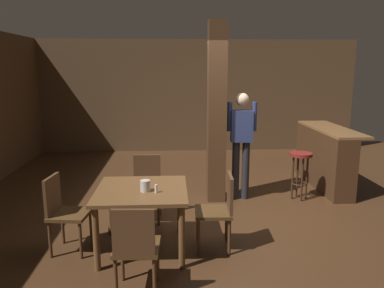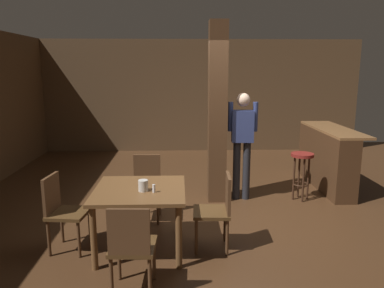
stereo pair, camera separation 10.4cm
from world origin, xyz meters
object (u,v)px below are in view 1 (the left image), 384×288
at_px(chair_north, 147,184).
at_px(bar_stool_near, 300,164).
at_px(chair_south, 136,245).
at_px(napkin_cup, 145,186).
at_px(standing_person, 241,138).
at_px(chair_west, 63,210).
at_px(dining_table, 142,198).
at_px(bar_counter, 324,157).
at_px(chair_east, 220,207).
at_px(salt_shaker, 156,189).

relative_size(chair_north, bar_stool_near, 1.16).
bearing_deg(chair_south, bar_stool_near, 46.44).
distance_m(chair_south, napkin_cup, 0.88).
height_order(napkin_cup, standing_person, standing_person).
xyz_separation_m(chair_west, napkin_cup, (0.95, -0.11, 0.30)).
distance_m(dining_table, bar_counter, 3.81).
bearing_deg(chair_north, dining_table, -89.49).
xyz_separation_m(chair_north, bar_stool_near, (2.42, 0.68, 0.07)).
distance_m(dining_table, chair_north, 0.94).
height_order(chair_north, chair_west, same).
distance_m(chair_east, salt_shaker, 0.79).
xyz_separation_m(chair_west, bar_stool_near, (3.32, 1.60, 0.07)).
bearing_deg(chair_north, bar_stool_near, 15.70).
relative_size(salt_shaker, bar_counter, 0.05).
xyz_separation_m(chair_east, salt_shaker, (-0.73, -0.12, 0.28)).
distance_m(dining_table, bar_stool_near, 2.90).
xyz_separation_m(standing_person, bar_stool_near, (0.96, -0.07, -0.42)).
xyz_separation_m(chair_west, bar_counter, (3.97, 2.25, 0.04)).
relative_size(chair_north, chair_east, 1.00).
bearing_deg(bar_counter, salt_shaker, -140.28).
bearing_deg(chair_west, dining_table, -1.12).
relative_size(chair_south, bar_stool_near, 1.16).
bearing_deg(salt_shaker, dining_table, 141.21).
xyz_separation_m(standing_person, bar_counter, (1.61, 0.58, -0.46)).
relative_size(chair_south, standing_person, 0.52).
relative_size(chair_east, bar_counter, 0.48).
height_order(chair_north, chair_east, same).
bearing_deg(bar_stool_near, salt_shaker, -142.02).
bearing_deg(bar_stool_near, chair_north, -164.30).
relative_size(chair_east, bar_stool_near, 1.16).
bearing_deg(chair_north, bar_counter, 23.47).
bearing_deg(standing_person, chair_north, -152.73).
xyz_separation_m(dining_table, chair_east, (0.90, -0.01, -0.13)).
relative_size(standing_person, bar_counter, 0.92).
relative_size(napkin_cup, standing_person, 0.07).
xyz_separation_m(chair_north, chair_west, (-0.89, -0.91, 0.00)).
bearing_deg(napkin_cup, salt_shaker, -21.40).
distance_m(standing_person, bar_stool_near, 1.05).
xyz_separation_m(napkin_cup, standing_person, (1.41, 1.78, 0.19)).
height_order(chair_south, salt_shaker, chair_south).
distance_m(chair_north, bar_counter, 3.35).
bearing_deg(napkin_cup, dining_table, 118.86).
relative_size(chair_east, napkin_cup, 6.94).
bearing_deg(bar_stool_near, chair_east, -132.88).
bearing_deg(chair_north, standing_person, 27.27).
xyz_separation_m(chair_south, salt_shaker, (0.16, 0.78, 0.28)).
distance_m(salt_shaker, standing_person, 2.24).
height_order(chair_south, standing_person, standing_person).
distance_m(chair_south, standing_person, 3.02).
relative_size(chair_west, standing_person, 0.52).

